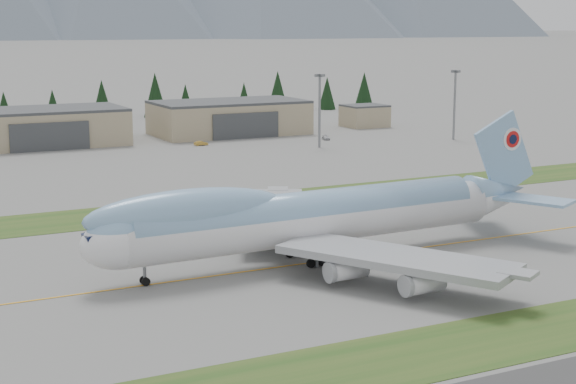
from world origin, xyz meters
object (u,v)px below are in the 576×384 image
service_vehicle_b (201,146)px  service_vehicle_c (326,140)px  hangar_right (229,117)px  boeing_747_freighter (311,216)px  hangar_center (40,127)px

service_vehicle_b → service_vehicle_c: (39.25, -4.82, 0.00)m
service_vehicle_b → hangar_right: bearing=-40.9°
hangar_right → boeing_747_freighter: bearing=-108.5°
hangar_center → service_vehicle_b: size_ratio=11.69×
boeing_747_freighter → service_vehicle_b: 131.46m
hangar_right → service_vehicle_c: size_ratio=10.55×
boeing_747_freighter → service_vehicle_b: (31.75, 127.38, -6.91)m
hangar_center → service_vehicle_c: 85.40m
boeing_747_freighter → hangar_right: size_ratio=1.65×
hangar_right → service_vehicle_b: (-18.21, -21.58, -5.39)m
hangar_center → boeing_747_freighter: bearing=-86.1°
hangar_center → service_vehicle_c: hangar_center is taller
boeing_747_freighter → service_vehicle_c: 141.81m
hangar_center → hangar_right: bearing=0.0°
service_vehicle_c → service_vehicle_b: bearing=-169.7°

